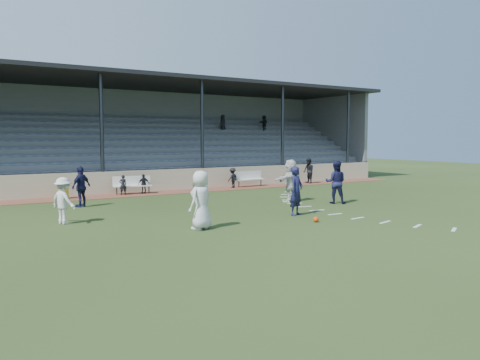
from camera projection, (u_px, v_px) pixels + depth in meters
name	position (u px, v px, depth m)	size (l,w,h in m)	color
ground	(276.00, 221.00, 16.87)	(90.00, 90.00, 0.00)	#273A17
cinder_track	(164.00, 193.00, 25.76)	(34.00, 2.00, 0.02)	brown
retaining_wall	(156.00, 180.00, 26.60)	(34.00, 0.18, 1.20)	#C1B494
bench_left	(132.00, 183.00, 25.07)	(2.04, 0.83, 0.95)	silver
bench_right	(249.00, 177.00, 29.02)	(2.02, 0.56, 0.95)	silver
trash_bin	(63.00, 191.00, 23.03)	(0.50, 0.50, 0.79)	gold
football	(316.00, 219.00, 16.62)	(0.20, 0.20, 0.20)	#CC3C0C
player_white_lead	(201.00, 200.00, 15.23)	(0.94, 0.61, 1.93)	silver
player_navy_lead	(296.00, 191.00, 18.03)	(0.69, 0.45, 1.90)	#15163A
player_navy_mid	(336.00, 182.00, 21.42)	(0.95, 0.74, 1.96)	#15163A
player_white_wing	(64.00, 201.00, 16.21)	(1.05, 0.61, 1.63)	silver
player_navy_wing	(81.00, 187.00, 20.33)	(1.04, 0.43, 1.77)	#15163A
player_white_back	(290.00, 181.00, 21.96)	(1.86, 0.59, 2.00)	silver
official	(309.00, 171.00, 31.01)	(0.80, 0.63, 1.66)	black
sub_left_near	(123.00, 185.00, 24.53)	(0.38, 0.25, 1.06)	black
sub_left_far	(144.00, 184.00, 25.14)	(0.62, 0.26, 1.06)	black
sub_right	(233.00, 178.00, 28.12)	(0.79, 0.45, 1.22)	black
grandstand	(129.00, 151.00, 30.46)	(34.60, 9.00, 6.61)	slate
penalty_arc	(358.00, 212.00, 19.03)	(3.89, 14.63, 0.01)	silver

